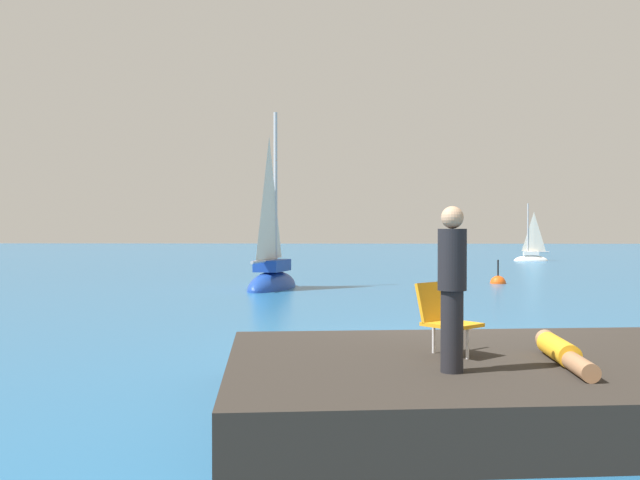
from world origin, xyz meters
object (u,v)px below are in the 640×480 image
at_px(marker_buoy, 498,283).
at_px(sailboat_far, 531,258).
at_px(person_standing, 452,284).
at_px(person_sunbather, 562,352).
at_px(beach_chair, 444,315).
at_px(sailboat_near, 272,278).

bearing_deg(marker_buoy, sailboat_far, 71.29).
bearing_deg(marker_buoy, person_standing, -103.96).
xyz_separation_m(person_sunbather, marker_buoy, (3.31, 17.72, -0.68)).
bearing_deg(sailboat_far, person_standing, 79.67).
relative_size(sailboat_far, beach_chair, 4.82).
bearing_deg(sailboat_near, person_sunbather, -148.75).
bearing_deg(person_sunbather, person_standing, -65.44).
height_order(person_standing, marker_buoy, person_standing).
relative_size(person_sunbather, person_standing, 1.09).
distance_m(person_sunbather, marker_buoy, 18.04).
relative_size(sailboat_near, person_standing, 3.94).
bearing_deg(person_sunbather, sailboat_near, -161.08).
relative_size(sailboat_near, person_sunbather, 3.62).
xyz_separation_m(beach_chair, marker_buoy, (4.47, 17.29, -1.00)).
relative_size(person_sunbather, marker_buoy, 1.56).
distance_m(sailboat_near, marker_buoy, 8.27).
relative_size(sailboat_far, person_standing, 2.38).
bearing_deg(sailboat_far, sailboat_near, 61.24).
bearing_deg(person_standing, sailboat_far, 144.90).
distance_m(sailboat_far, beach_chair, 36.23).
height_order(sailboat_far, marker_buoy, sailboat_far).
bearing_deg(beach_chair, person_sunbather, 27.20).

